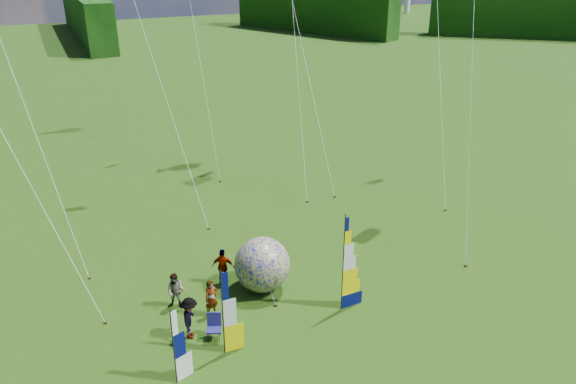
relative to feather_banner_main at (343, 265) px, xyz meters
name	(u,v)px	position (x,y,z in m)	size (l,w,h in m)	color
ground	(353,353)	(-1.00, -2.75, -2.24)	(220.00, 220.00, 0.00)	#2A4909
treeline_ring	(358,266)	(-1.00, -2.75, 1.76)	(210.00, 210.00, 8.00)	#224E12
feather_banner_main	(343,265)	(0.00, 0.00, 0.00)	(1.22, 0.10, 4.48)	#050C51
side_banner_left	(223,314)	(-5.59, -0.64, -0.41)	(1.02, 0.10, 3.67)	#EFE500
side_banner_far	(174,348)	(-7.71, -1.47, -0.69)	(0.93, 0.10, 3.11)	white
bol_inflatable	(262,265)	(-2.55, 2.92, -0.96)	(2.57, 2.57, 2.57)	#000F8F
spectator_a	(211,298)	(-5.30, 1.90, -1.38)	(0.63, 0.41, 1.72)	#66594C
spectator_b	(176,291)	(-6.55, 3.09, -1.39)	(0.83, 0.41, 1.70)	#66594C
spectator_c	(190,318)	(-6.53, 0.86, -1.31)	(1.20, 0.44, 1.85)	#66594C
spectator_d	(223,267)	(-4.05, 4.08, -1.34)	(1.06, 0.43, 1.80)	#66594C
camp_chair	(214,328)	(-5.71, 0.35, -1.70)	(0.63, 0.63, 1.09)	#171754
kite_whale	(298,16)	(5.59, 16.35, 8.16)	(3.28, 14.73, 20.80)	black
kite_rainbow_delta	(31,112)	(-11.02, 10.72, 5.22)	(6.53, 11.38, 14.92)	#CB1E46
kite_parafoil	(474,53)	(9.43, 4.12, 7.52)	(7.96, 11.07, 19.51)	#C40010
small_kite_red	(168,97)	(-3.94, 13.43, 4.56)	(3.88, 9.81, 13.60)	#ED2A52
small_kite_orange	(295,31)	(4.88, 15.29, 7.40)	(5.34, 12.15, 19.29)	#DE5314
small_kite_yellow	(442,83)	(12.27, 9.67, 4.58)	(5.98, 9.84, 13.64)	#DDCF08
small_kite_pink	(0,120)	(-12.09, 6.27, 6.17)	(7.68, 8.82, 16.83)	#CB3D8D
small_kite_green	(197,37)	(-0.19, 20.06, 6.71)	(2.48, 10.49, 17.90)	green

